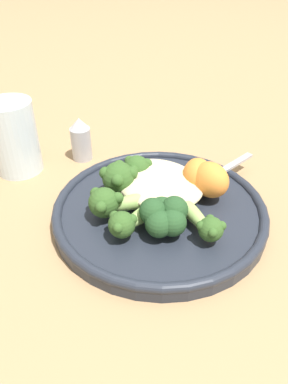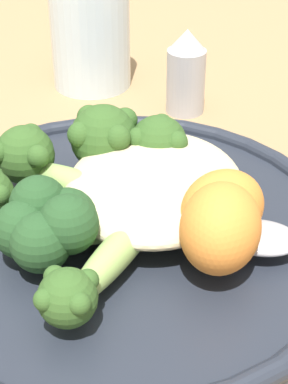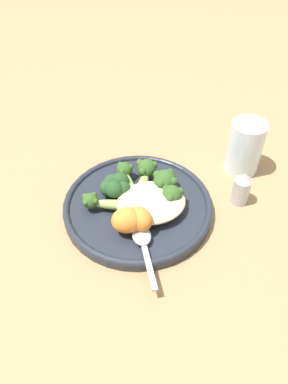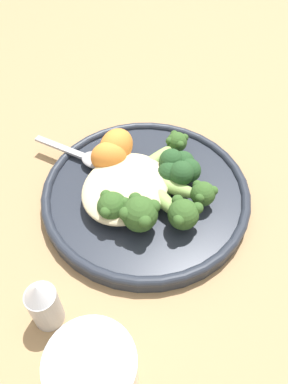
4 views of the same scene
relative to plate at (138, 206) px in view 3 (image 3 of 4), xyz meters
name	(u,v)px [view 3 (image 3 of 4)]	position (x,y,z in m)	size (l,w,h in m)	color
ground_plane	(150,212)	(-0.02, 0.01, -0.01)	(4.00, 4.00, 0.00)	#9E7A51
plate	(138,206)	(0.00, 0.00, 0.00)	(0.26, 0.26, 0.02)	#232833
quinoa_mound	(152,202)	(-0.02, 0.02, 0.02)	(0.12, 0.10, 0.02)	beige
broccoli_stalk_0	(168,196)	(-0.05, 0.01, 0.03)	(0.09, 0.04, 0.04)	#8EB25B
broccoli_stalk_1	(161,185)	(-0.04, -0.01, 0.03)	(0.11, 0.08, 0.04)	#8EB25B
broccoli_stalk_2	(144,178)	(-0.02, -0.04, 0.03)	(0.07, 0.12, 0.04)	#8EB25B
broccoli_stalk_3	(128,180)	(0.01, -0.05, 0.02)	(0.03, 0.11, 0.03)	#8EB25B
broccoli_stalk_4	(121,194)	(0.03, -0.01, 0.02)	(0.06, 0.08, 0.03)	#8EB25B
broccoli_stalk_5	(105,203)	(0.06, 0.00, 0.02)	(0.11, 0.05, 0.03)	#8EB25B
sweet_potato_chunk_0	(139,219)	(0.01, 0.06, 0.03)	(0.05, 0.04, 0.04)	orange
sweet_potato_chunk_1	(127,220)	(0.03, 0.06, 0.03)	(0.05, 0.04, 0.04)	orange
kale_tuft	(115,186)	(0.03, -0.03, 0.03)	(0.05, 0.05, 0.04)	#234723
spoon	(143,241)	(0.01, 0.09, 0.01)	(0.03, 0.12, 0.01)	#A3A3A8
water_glass	(245,147)	(-0.22, -0.07, 0.04)	(0.07, 0.07, 0.11)	silver
salt_shaker	(242,188)	(-0.18, 0.02, 0.02)	(0.03, 0.03, 0.07)	#B2B2B7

